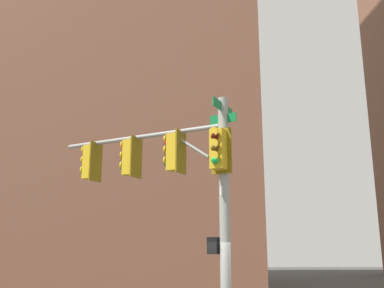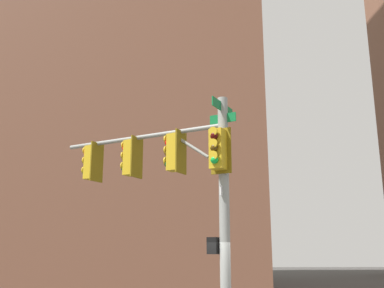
{
  "view_description": "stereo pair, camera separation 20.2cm",
  "coord_description": "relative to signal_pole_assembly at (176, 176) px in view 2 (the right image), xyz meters",
  "views": [
    {
      "loc": [
        -1.85,
        -11.39,
        2.13
      ],
      "look_at": [
        -0.98,
        0.26,
        5.05
      ],
      "focal_mm": 42.87,
      "sensor_mm": 36.0,
      "label": 1
    },
    {
      "loc": [
        -1.65,
        -11.41,
        2.13
      ],
      "look_at": [
        -0.98,
        0.26,
        5.05
      ],
      "focal_mm": 42.87,
      "sensor_mm": 36.0,
      "label": 2
    }
  ],
  "objects": [
    {
      "name": "building_brick_midblock",
      "position": [
        -10.64,
        31.12,
        15.93
      ],
      "size": [
        22.6,
        16.89,
        40.32
      ],
      "primitive_type": "cube",
      "color": "brown",
      "rests_on": "ground_plane"
    },
    {
      "name": "signal_pole_assembly",
      "position": [
        0.0,
        0.0,
        0.0
      ],
      "size": [
        4.73,
        3.32,
        6.17
      ],
      "rotation": [
        0.0,
        0.0,
        2.59
      ],
      "color": "gray",
      "rests_on": "ground_plane"
    },
    {
      "name": "building_brick_nearside",
      "position": [
        -6.81,
        25.16,
        16.34
      ],
      "size": [
        25.29,
        21.1,
        41.12
      ],
      "primitive_type": "cube",
      "color": "brown",
      "rests_on": "ground_plane"
    }
  ]
}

